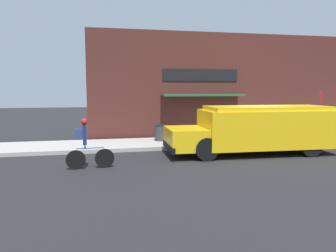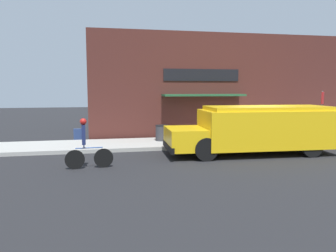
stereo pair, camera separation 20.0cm
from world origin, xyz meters
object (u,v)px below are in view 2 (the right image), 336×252
object	(u,v)px
stop_sign_post	(322,107)
trash_bin	(162,133)
cyclist	(85,144)
school_bus	(258,129)

from	to	relation	value
stop_sign_post	trash_bin	xyz separation A→B (m)	(-7.92, 1.10, -1.23)
cyclist	trash_bin	xyz separation A→B (m)	(3.42, 4.38, -0.29)
school_bus	trash_bin	bearing A→B (deg)	139.20
school_bus	stop_sign_post	distance (m)	5.00
cyclist	trash_bin	size ratio (longest dim) A/B	2.26
cyclist	trash_bin	world-z (taller)	cyclist
school_bus	cyclist	bearing A→B (deg)	-168.10
stop_sign_post	trash_bin	size ratio (longest dim) A/B	3.18
school_bus	stop_sign_post	bearing A→B (deg)	27.60
cyclist	trash_bin	bearing A→B (deg)	48.69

